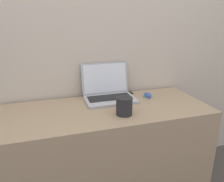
% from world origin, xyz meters
% --- Properties ---
extents(wall_back, '(7.00, 0.04, 2.50)m').
position_xyz_m(wall_back, '(0.00, 0.61, 1.25)').
color(wall_back, beige).
rests_on(wall_back, ground_plane).
extents(desk, '(1.44, 0.57, 0.74)m').
position_xyz_m(desk, '(0.00, 0.29, 0.37)').
color(desk, tan).
rests_on(desk, ground_plane).
extents(laptop, '(0.37, 0.29, 0.26)m').
position_xyz_m(laptop, '(0.08, 0.46, 0.79)').
color(laptop, '#ADADB2').
rests_on(laptop, desk).
extents(drink_cup, '(0.10, 0.10, 0.11)m').
position_xyz_m(drink_cup, '(0.10, 0.16, 0.79)').
color(drink_cup, '#232326').
rests_on(drink_cup, desk).
extents(computer_mouse, '(0.06, 0.09, 0.04)m').
position_xyz_m(computer_mouse, '(0.38, 0.40, 0.75)').
color(computer_mouse, '#B2B2B7').
rests_on(computer_mouse, desk).
extents(usb_stick, '(0.02, 0.06, 0.01)m').
position_xyz_m(usb_stick, '(0.29, 0.53, 0.74)').
color(usb_stick, black).
rests_on(usb_stick, desk).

